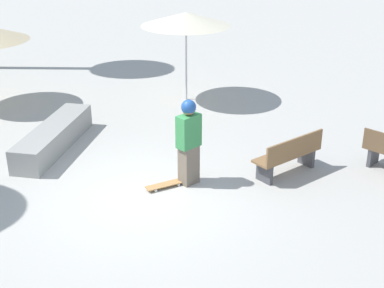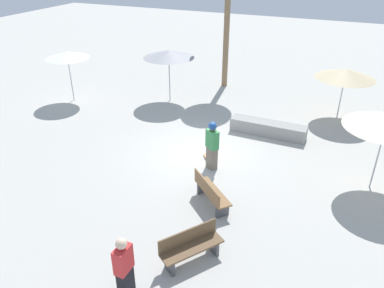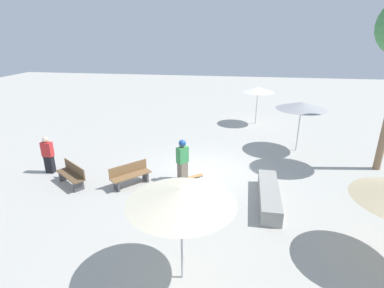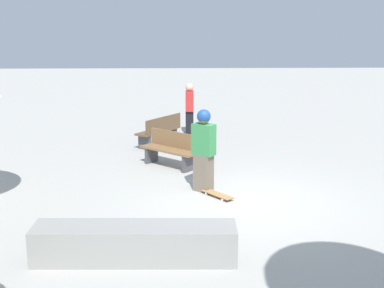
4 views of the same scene
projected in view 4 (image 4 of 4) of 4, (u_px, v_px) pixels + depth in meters
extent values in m
plane|color=#B2AFA8|center=(242.00, 202.00, 10.56)|extent=(60.00, 60.00, 0.00)
cube|color=#726656|center=(203.00, 173.00, 11.19)|extent=(0.42, 0.44, 0.79)
cube|color=#388C4C|center=(204.00, 139.00, 11.03)|extent=(0.48, 0.52, 0.65)
sphere|color=#8C6647|center=(204.00, 118.00, 10.93)|extent=(0.26, 0.26, 0.26)
sphere|color=#1E478C|center=(204.00, 116.00, 10.92)|extent=(0.29, 0.29, 0.29)
cube|color=#B7844C|center=(217.00, 194.00, 10.87)|extent=(0.76, 0.65, 0.02)
cylinder|color=silver|center=(229.00, 198.00, 10.74)|extent=(0.06, 0.06, 0.05)
cylinder|color=silver|center=(222.00, 200.00, 10.63)|extent=(0.06, 0.06, 0.05)
cylinder|color=silver|center=(212.00, 192.00, 11.11)|extent=(0.06, 0.06, 0.05)
cylinder|color=silver|center=(206.00, 194.00, 11.01)|extent=(0.06, 0.06, 0.05)
cube|color=gray|center=(135.00, 243.00, 7.98)|extent=(0.73, 3.05, 0.54)
cube|color=#47474C|center=(188.00, 163.00, 12.67)|extent=(0.35, 0.33, 0.40)
cube|color=#47474C|center=(151.00, 155.00, 13.47)|extent=(0.35, 0.33, 0.40)
cube|color=olive|center=(169.00, 150.00, 13.02)|extent=(1.41, 1.48, 0.05)
cube|color=olive|center=(175.00, 140.00, 13.11)|extent=(1.11, 1.20, 0.40)
cube|color=#47474C|center=(145.00, 142.00, 14.83)|extent=(0.29, 0.37, 0.40)
cube|color=#47474C|center=(171.00, 135.00, 15.84)|extent=(0.29, 0.37, 0.40)
cube|color=brown|center=(158.00, 131.00, 15.28)|extent=(1.56, 1.28, 0.05)
cube|color=brown|center=(164.00, 124.00, 15.12)|extent=(1.33, 0.96, 0.40)
cube|color=black|center=(190.00, 123.00, 16.76)|extent=(0.35, 0.26, 0.75)
cube|color=red|center=(190.00, 101.00, 16.60)|extent=(0.45, 0.26, 0.62)
sphere|color=beige|center=(190.00, 87.00, 16.50)|extent=(0.24, 0.24, 0.24)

